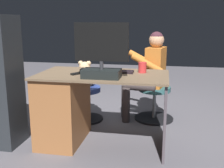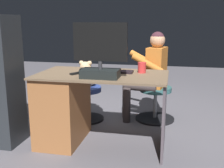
{
  "view_description": "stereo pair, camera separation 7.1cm",
  "coord_description": "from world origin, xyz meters",
  "px_view_note": "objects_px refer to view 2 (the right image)",
  "views": [
    {
      "loc": [
        -0.61,
        3.08,
        1.27
      ],
      "look_at": [
        -0.03,
        0.09,
        0.58
      ],
      "focal_mm": 44.54,
      "sensor_mm": 36.0,
      "label": 1
    },
    {
      "loc": [
        -0.68,
        3.07,
        1.27
      ],
      "look_at": [
        -0.03,
        0.09,
        0.58
      ],
      "focal_mm": 44.54,
      "sensor_mm": 36.0,
      "label": 2
    }
  ],
  "objects_px": {
    "cup": "(142,68)",
    "person": "(150,69)",
    "keyboard": "(113,71)",
    "teddy_bear": "(86,75)",
    "desk": "(70,106)",
    "tv_remote": "(77,73)",
    "office_chair_teddy": "(86,100)",
    "visitor_chair": "(155,101)",
    "computer_mouse": "(82,70)",
    "monitor": "(100,59)"
  },
  "relations": [
    {
      "from": "cup",
      "to": "person",
      "type": "xyz_separation_m",
      "value": [
        -0.03,
        -0.7,
        -0.14
      ]
    },
    {
      "from": "keyboard",
      "to": "teddy_bear",
      "type": "xyz_separation_m",
      "value": [
        0.48,
        -0.58,
        -0.17
      ]
    },
    {
      "from": "desk",
      "to": "keyboard",
      "type": "height_order",
      "value": "keyboard"
    },
    {
      "from": "keyboard",
      "to": "tv_remote",
      "type": "height_order",
      "value": "keyboard"
    },
    {
      "from": "office_chair_teddy",
      "to": "teddy_bear",
      "type": "distance_m",
      "value": 0.33
    },
    {
      "from": "teddy_bear",
      "to": "visitor_chair",
      "type": "xyz_separation_m",
      "value": [
        -0.88,
        -0.18,
        -0.34
      ]
    },
    {
      "from": "keyboard",
      "to": "visitor_chair",
      "type": "bearing_deg",
      "value": -118.22
    },
    {
      "from": "tv_remote",
      "to": "visitor_chair",
      "type": "bearing_deg",
      "value": -95.98
    },
    {
      "from": "computer_mouse",
      "to": "office_chair_teddy",
      "type": "relative_size",
      "value": 0.21
    },
    {
      "from": "monitor",
      "to": "keyboard",
      "type": "bearing_deg",
      "value": -100.31
    },
    {
      "from": "monitor",
      "to": "computer_mouse",
      "type": "xyz_separation_m",
      "value": [
        0.27,
        -0.29,
        -0.15
      ]
    },
    {
      "from": "desk",
      "to": "keyboard",
      "type": "bearing_deg",
      "value": -166.48
    },
    {
      "from": "person",
      "to": "cup",
      "type": "bearing_deg",
      "value": 87.81
    },
    {
      "from": "keyboard",
      "to": "tv_remote",
      "type": "bearing_deg",
      "value": 27.45
    },
    {
      "from": "monitor",
      "to": "visitor_chair",
      "type": "bearing_deg",
      "value": -113.57
    },
    {
      "from": "monitor",
      "to": "teddy_bear",
      "type": "distance_m",
      "value": 1.03
    },
    {
      "from": "keyboard",
      "to": "cup",
      "type": "relative_size",
      "value": 3.91
    },
    {
      "from": "keyboard",
      "to": "teddy_bear",
      "type": "distance_m",
      "value": 0.77
    },
    {
      "from": "desk",
      "to": "visitor_chair",
      "type": "distance_m",
      "value": 1.22
    },
    {
      "from": "desk",
      "to": "tv_remote",
      "type": "bearing_deg",
      "value": 148.21
    },
    {
      "from": "office_chair_teddy",
      "to": "person",
      "type": "distance_m",
      "value": 0.91
    },
    {
      "from": "desk",
      "to": "monitor",
      "type": "relative_size",
      "value": 2.58
    },
    {
      "from": "desk",
      "to": "keyboard",
      "type": "xyz_separation_m",
      "value": [
        -0.44,
        -0.11,
        0.37
      ]
    },
    {
      "from": "monitor",
      "to": "person",
      "type": "relative_size",
      "value": 0.44
    },
    {
      "from": "visitor_chair",
      "to": "cup",
      "type": "bearing_deg",
      "value": 81.28
    },
    {
      "from": "cup",
      "to": "monitor",
      "type": "bearing_deg",
      "value": 44.17
    },
    {
      "from": "monitor",
      "to": "tv_remote",
      "type": "bearing_deg",
      "value": -24.77
    },
    {
      "from": "monitor",
      "to": "computer_mouse",
      "type": "distance_m",
      "value": 0.43
    },
    {
      "from": "keyboard",
      "to": "tv_remote",
      "type": "relative_size",
      "value": 2.8
    },
    {
      "from": "monitor",
      "to": "office_chair_teddy",
      "type": "xyz_separation_m",
      "value": [
        0.42,
        -0.87,
        -0.66
      ]
    },
    {
      "from": "monitor",
      "to": "keyboard",
      "type": "xyz_separation_m",
      "value": [
        -0.05,
        -0.3,
        -0.16
      ]
    },
    {
      "from": "keyboard",
      "to": "monitor",
      "type": "bearing_deg",
      "value": 79.69
    },
    {
      "from": "desk",
      "to": "teddy_bear",
      "type": "xyz_separation_m",
      "value": [
        0.04,
        -0.68,
        0.2
      ]
    },
    {
      "from": "keyboard",
      "to": "person",
      "type": "height_order",
      "value": "person"
    },
    {
      "from": "visitor_chair",
      "to": "keyboard",
      "type": "bearing_deg",
      "value": 61.78
    },
    {
      "from": "desk",
      "to": "tv_remote",
      "type": "height_order",
      "value": "tv_remote"
    },
    {
      "from": "keyboard",
      "to": "office_chair_teddy",
      "type": "distance_m",
      "value": 0.89
    },
    {
      "from": "monitor",
      "to": "teddy_bear",
      "type": "bearing_deg",
      "value": -64.38
    },
    {
      "from": "office_chair_teddy",
      "to": "visitor_chair",
      "type": "distance_m",
      "value": 0.9
    },
    {
      "from": "office_chair_teddy",
      "to": "visitor_chair",
      "type": "bearing_deg",
      "value": -167.82
    },
    {
      "from": "keyboard",
      "to": "tv_remote",
      "type": "xyz_separation_m",
      "value": [
        0.33,
        0.17,
        -0.0
      ]
    },
    {
      "from": "tv_remote",
      "to": "office_chair_teddy",
      "type": "xyz_separation_m",
      "value": [
        0.15,
        -0.74,
        -0.5
      ]
    },
    {
      "from": "office_chair_teddy",
      "to": "keyboard",
      "type": "bearing_deg",
      "value": 129.95
    },
    {
      "from": "computer_mouse",
      "to": "person",
      "type": "xyz_separation_m",
      "value": [
        -0.65,
        -0.75,
        -0.1
      ]
    },
    {
      "from": "desk",
      "to": "computer_mouse",
      "type": "xyz_separation_m",
      "value": [
        -0.11,
        -0.1,
        0.38
      ]
    },
    {
      "from": "visitor_chair",
      "to": "person",
      "type": "height_order",
      "value": "person"
    },
    {
      "from": "monitor",
      "to": "tv_remote",
      "type": "distance_m",
      "value": 0.34
    },
    {
      "from": "computer_mouse",
      "to": "cup",
      "type": "distance_m",
      "value": 0.63
    },
    {
      "from": "monitor",
      "to": "cup",
      "type": "bearing_deg",
      "value": -135.83
    },
    {
      "from": "computer_mouse",
      "to": "teddy_bear",
      "type": "height_order",
      "value": "computer_mouse"
    }
  ]
}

